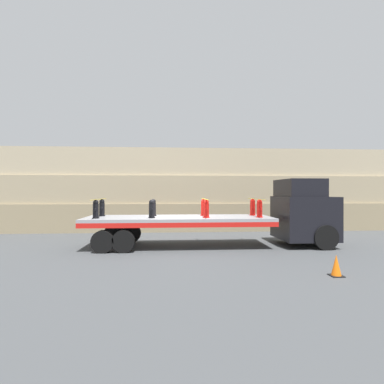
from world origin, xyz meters
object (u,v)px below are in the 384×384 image
at_px(fire_hydrant_black_near_1, 152,209).
at_px(fire_hydrant_black_far_1, 153,208).
at_px(fire_hydrant_black_near_0, 96,209).
at_px(fire_hydrant_red_near_3, 259,209).
at_px(traffic_cone, 336,266).
at_px(flatbed_trailer, 164,223).
at_px(truck_cab, 305,212).
at_px(fire_hydrant_red_far_2, 204,208).
at_px(fire_hydrant_red_far_3, 253,207).
at_px(fire_hydrant_black_far_0, 102,208).
at_px(fire_hydrant_red_near_2, 206,209).

xyz_separation_m(fire_hydrant_black_near_1, fire_hydrant_black_far_1, (0.00, 1.10, 0.00)).
xyz_separation_m(fire_hydrant_black_near_0, fire_hydrant_red_near_3, (6.94, 0.00, 0.00)).
bearing_deg(traffic_cone, flatbed_trailer, 136.03).
xyz_separation_m(fire_hydrant_black_near_0, fire_hydrant_black_far_1, (2.31, 1.10, 0.00)).
height_order(truck_cab, fire_hydrant_black_far_1, truck_cab).
distance_m(truck_cab, fire_hydrant_black_near_1, 6.93).
height_order(fire_hydrant_red_far_2, fire_hydrant_red_far_3, same).
bearing_deg(fire_hydrant_red_far_3, truck_cab, -13.58).
bearing_deg(fire_hydrant_black_far_0, traffic_cone, -34.62).
relative_size(fire_hydrant_red_far_2, fire_hydrant_red_far_3, 1.00).
bearing_deg(fire_hydrant_black_near_1, fire_hydrant_red_near_3, 0.00).
xyz_separation_m(fire_hydrant_red_far_2, fire_hydrant_red_far_3, (2.31, 0.00, 0.00)).
distance_m(flatbed_trailer, fire_hydrant_red_far_2, 2.00).
distance_m(fire_hydrant_black_near_1, fire_hydrant_red_far_3, 4.76).
bearing_deg(fire_hydrant_red_near_2, traffic_cone, -53.06).
relative_size(flatbed_trailer, fire_hydrant_red_near_3, 10.53).
xyz_separation_m(fire_hydrant_black_far_0, fire_hydrant_black_near_1, (2.31, -1.10, 0.00)).
relative_size(fire_hydrant_red_near_3, fire_hydrant_red_far_3, 1.00).
bearing_deg(flatbed_trailer, truck_cab, 0.00).
relative_size(truck_cab, fire_hydrant_black_far_1, 3.87).
bearing_deg(truck_cab, fire_hydrant_black_far_0, 176.58).
height_order(fire_hydrant_black_far_0, fire_hydrant_red_far_2, same).
relative_size(truck_cab, fire_hydrant_red_near_2, 3.87).
bearing_deg(fire_hydrant_red_far_3, fire_hydrant_black_far_0, 180.00).
xyz_separation_m(fire_hydrant_black_far_1, fire_hydrant_red_far_2, (2.31, 0.00, 0.00)).
relative_size(fire_hydrant_black_near_1, fire_hydrant_red_near_2, 1.00).
height_order(fire_hydrant_black_near_0, fire_hydrant_black_far_0, same).
bearing_deg(fire_hydrant_black_far_1, fire_hydrant_red_near_3, -13.37).
relative_size(fire_hydrant_black_far_1, fire_hydrant_red_near_3, 1.00).
height_order(fire_hydrant_red_far_3, traffic_cone, fire_hydrant_red_far_3).
bearing_deg(traffic_cone, truck_cab, 74.98).
height_order(fire_hydrant_black_near_0, fire_hydrant_black_far_1, same).
height_order(truck_cab, fire_hydrant_black_far_0, truck_cab).
bearing_deg(fire_hydrant_red_far_2, fire_hydrant_black_far_1, 180.00).
height_order(fire_hydrant_black_far_1, traffic_cone, fire_hydrant_black_far_1).
height_order(truck_cab, flatbed_trailer, truck_cab).
bearing_deg(fire_hydrant_red_near_3, fire_hydrant_red_far_3, 90.00).
height_order(fire_hydrant_black_far_0, fire_hydrant_red_far_3, same).
relative_size(fire_hydrant_black_far_0, fire_hydrant_black_near_1, 1.00).
distance_m(fire_hydrant_black_near_0, fire_hydrant_black_far_1, 2.56).
height_order(fire_hydrant_red_near_2, fire_hydrant_red_near_3, same).
relative_size(fire_hydrant_black_far_1, fire_hydrant_red_near_2, 1.00).
xyz_separation_m(flatbed_trailer, fire_hydrant_black_far_0, (-2.82, 0.55, 0.65)).
distance_m(fire_hydrant_black_near_0, traffic_cone, 9.13).
bearing_deg(truck_cab, flatbed_trailer, 180.00).
bearing_deg(fire_hydrant_black_far_1, fire_hydrant_red_near_2, -25.43).
height_order(fire_hydrant_black_far_1, fire_hydrant_red_near_3, same).
distance_m(flatbed_trailer, fire_hydrant_red_near_3, 4.21).
bearing_deg(fire_hydrant_red_near_2, truck_cab, 6.83).
distance_m(fire_hydrant_red_near_3, fire_hydrant_red_far_3, 1.10).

